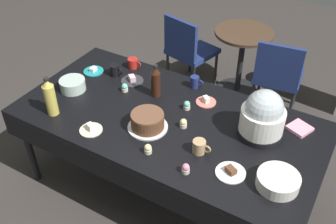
% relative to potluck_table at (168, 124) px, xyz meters
% --- Properties ---
extents(ground, '(9.00, 9.00, 0.00)m').
position_rel_potluck_table_xyz_m(ground, '(0.00, 0.00, -0.69)').
color(ground, '#383330').
extents(potluck_table, '(2.20, 1.10, 0.75)m').
position_rel_potluck_table_xyz_m(potluck_table, '(0.00, 0.00, 0.00)').
color(potluck_table, black).
rests_on(potluck_table, ground).
extents(frosted_layer_cake, '(0.28, 0.28, 0.12)m').
position_rel_potluck_table_xyz_m(frosted_layer_cake, '(-0.06, -0.17, 0.12)').
color(frosted_layer_cake, silver).
rests_on(frosted_layer_cake, potluck_table).
extents(slow_cooker, '(0.31, 0.31, 0.35)m').
position_rel_potluck_table_xyz_m(slow_cooker, '(0.63, 0.16, 0.22)').
color(slow_cooker, black).
rests_on(slow_cooker, potluck_table).
extents(glass_salad_bowl, '(0.20, 0.20, 0.09)m').
position_rel_potluck_table_xyz_m(glass_salad_bowl, '(-0.82, -0.07, 0.11)').
color(glass_salad_bowl, '#B2C6BC').
rests_on(glass_salad_bowl, potluck_table).
extents(ceramic_snack_bowl, '(0.25, 0.25, 0.08)m').
position_rel_potluck_table_xyz_m(ceramic_snack_bowl, '(0.87, -0.23, 0.10)').
color(ceramic_snack_bowl, silver).
rests_on(ceramic_snack_bowl, potluck_table).
extents(dessert_plate_white, '(0.19, 0.19, 0.04)m').
position_rel_potluck_table_xyz_m(dessert_plate_white, '(0.60, -0.27, 0.07)').
color(dessert_plate_white, white).
rests_on(dessert_plate_white, potluck_table).
extents(dessert_plate_charcoal, '(0.18, 0.18, 0.05)m').
position_rel_potluck_table_xyz_m(dessert_plate_charcoal, '(-0.49, 0.26, 0.07)').
color(dessert_plate_charcoal, '#2D2D33').
rests_on(dessert_plate_charcoal, potluck_table).
extents(dessert_plate_coral, '(0.15, 0.15, 0.05)m').
position_rel_potluck_table_xyz_m(dessert_plate_coral, '(0.16, 0.30, 0.07)').
color(dessert_plate_coral, '#E07266').
rests_on(dessert_plate_coral, potluck_table).
extents(dessert_plate_teal, '(0.17, 0.17, 0.04)m').
position_rel_potluck_table_xyz_m(dessert_plate_teal, '(-0.85, 0.21, 0.07)').
color(dessert_plate_teal, teal).
rests_on(dessert_plate_teal, potluck_table).
extents(dessert_plate_cream, '(0.16, 0.16, 0.06)m').
position_rel_potluck_table_xyz_m(dessert_plate_cream, '(-0.39, -0.39, 0.08)').
color(dessert_plate_cream, beige).
rests_on(dessert_plate_cream, potluck_table).
extents(cupcake_lemon, '(0.05, 0.05, 0.07)m').
position_rel_potluck_table_xyz_m(cupcake_lemon, '(0.36, -0.40, 0.09)').
color(cupcake_lemon, beige).
rests_on(cupcake_lemon, potluck_table).
extents(cupcake_berry, '(0.05, 0.05, 0.07)m').
position_rel_potluck_table_xyz_m(cupcake_berry, '(-0.46, 0.11, 0.09)').
color(cupcake_berry, beige).
rests_on(cupcake_berry, potluck_table).
extents(cupcake_mint, '(0.05, 0.05, 0.07)m').
position_rel_potluck_table_xyz_m(cupcake_mint, '(0.07, -0.38, 0.09)').
color(cupcake_mint, beige).
rests_on(cupcake_mint, potluck_table).
extents(cupcake_cocoa, '(0.05, 0.05, 0.07)m').
position_rel_potluck_table_xyz_m(cupcake_cocoa, '(0.07, 0.16, 0.09)').
color(cupcake_cocoa, beige).
rests_on(cupcake_cocoa, potluck_table).
extents(cupcake_rose, '(0.05, 0.05, 0.07)m').
position_rel_potluck_table_xyz_m(cupcake_rose, '(0.14, -0.04, 0.09)').
color(cupcake_rose, beige).
rests_on(cupcake_rose, potluck_table).
extents(soda_bottle_cola, '(0.07, 0.07, 0.27)m').
position_rel_potluck_table_xyz_m(soda_bottle_cola, '(-0.22, 0.19, 0.19)').
color(soda_bottle_cola, '#33190F').
rests_on(soda_bottle_cola, potluck_table).
extents(soda_bottle_ginger_ale, '(0.08, 0.08, 0.31)m').
position_rel_potluck_table_xyz_m(soda_bottle_ginger_ale, '(-0.74, -0.38, 0.20)').
color(soda_bottle_ginger_ale, gold).
rests_on(soda_bottle_ginger_ale, potluck_table).
extents(coffee_mug_navy, '(0.11, 0.07, 0.10)m').
position_rel_potluck_table_xyz_m(coffee_mug_navy, '(-0.01, 0.44, 0.11)').
color(coffee_mug_navy, navy).
rests_on(coffee_mug_navy, potluck_table).
extents(coffee_mug_red, '(0.13, 0.09, 0.08)m').
position_rel_potluck_table_xyz_m(coffee_mug_red, '(-0.60, 0.44, 0.10)').
color(coffee_mug_red, '#B2231E').
rests_on(coffee_mug_red, potluck_table).
extents(coffee_mug_black, '(0.12, 0.08, 0.10)m').
position_rel_potluck_table_xyz_m(coffee_mug_black, '(-0.66, 0.26, 0.11)').
color(coffee_mug_black, black).
rests_on(coffee_mug_black, potluck_table).
extents(coffee_mug_tan, '(0.13, 0.09, 0.09)m').
position_rel_potluck_table_xyz_m(coffee_mug_tan, '(0.35, -0.20, 0.11)').
color(coffee_mug_tan, tan).
rests_on(coffee_mug_tan, potluck_table).
extents(paper_napkin_stack, '(0.18, 0.18, 0.02)m').
position_rel_potluck_table_xyz_m(paper_napkin_stack, '(0.85, 0.34, 0.07)').
color(paper_napkin_stack, pink).
rests_on(paper_napkin_stack, potluck_table).
extents(maroon_chair_left, '(0.53, 0.53, 0.85)m').
position_rel_potluck_table_xyz_m(maroon_chair_left, '(-0.57, 1.39, -0.20)').
color(maroon_chair_left, navy).
rests_on(maroon_chair_left, ground).
extents(maroon_chair_right, '(0.49, 0.49, 0.85)m').
position_rel_potluck_table_xyz_m(maroon_chair_right, '(0.41, 1.39, -0.20)').
color(maroon_chair_right, navy).
rests_on(maroon_chair_right, ground).
extents(round_cafe_table, '(0.60, 0.60, 0.72)m').
position_rel_potluck_table_xyz_m(round_cafe_table, '(-0.05, 1.61, -0.19)').
color(round_cafe_table, '#473323').
rests_on(round_cafe_table, ground).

